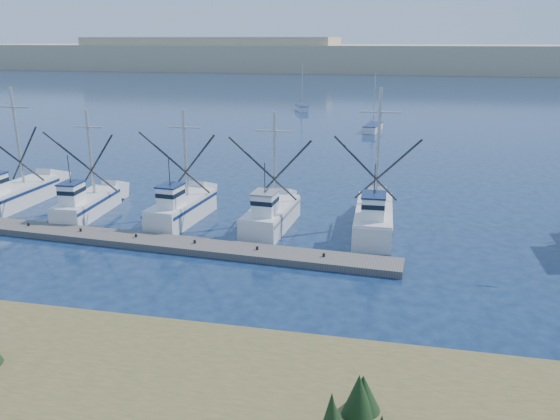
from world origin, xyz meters
name	(u,v)px	position (x,y,z in m)	size (l,w,h in m)	color
ground	(259,305)	(0.00, 0.00, 0.00)	(500.00, 500.00, 0.00)	#0D1C39
floating_dock	(151,242)	(-8.61, 6.48, 0.21)	(30.98, 2.07, 0.41)	#5D5953
dune_ridge	(385,58)	(0.00, 210.00, 5.00)	(360.00, 60.00, 10.00)	tan
trawler_fleet	(180,208)	(-8.58, 11.28, 0.97)	(29.88, 8.37, 9.33)	silver
sailboat_near	(373,128)	(2.80, 53.94, 0.50)	(2.59, 5.85, 8.10)	silver
sailboat_far	(302,108)	(-10.80, 74.27, 0.51)	(3.14, 5.05, 8.10)	silver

